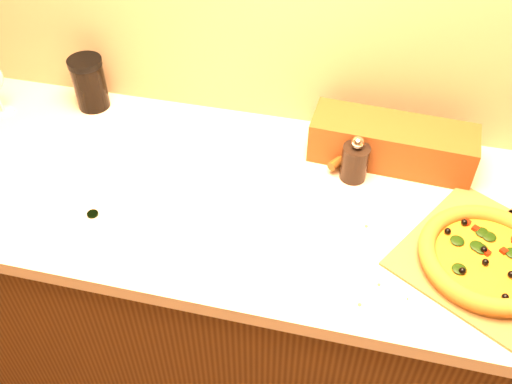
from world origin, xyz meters
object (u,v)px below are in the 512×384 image
object	(u,v)px
pizza	(488,258)
pepper_grinder	(355,161)
rolling_pin	(380,131)
dark_jar	(89,83)
pizza_peel	(487,254)

from	to	relation	value
pizza	pepper_grinder	xyz separation A→B (m)	(-0.32, 0.22, 0.03)
rolling_pin	dark_jar	bearing A→B (deg)	-177.50
pizza	pepper_grinder	distance (m)	0.39
pizza	dark_jar	world-z (taller)	dark_jar
pizza_peel	pizza	distance (m)	0.04
rolling_pin	dark_jar	world-z (taller)	dark_jar
pizza_peel	pepper_grinder	size ratio (longest dim) A/B	3.92
pepper_grinder	rolling_pin	bearing A→B (deg)	72.69
rolling_pin	pepper_grinder	bearing A→B (deg)	-107.31
pepper_grinder	rolling_pin	distance (m)	0.18
pepper_grinder	dark_jar	bearing A→B (deg)	170.16
dark_jar	pepper_grinder	bearing A→B (deg)	-9.84
rolling_pin	dark_jar	distance (m)	0.83
dark_jar	rolling_pin	bearing A→B (deg)	2.50
rolling_pin	pizza_peel	bearing A→B (deg)	-53.01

